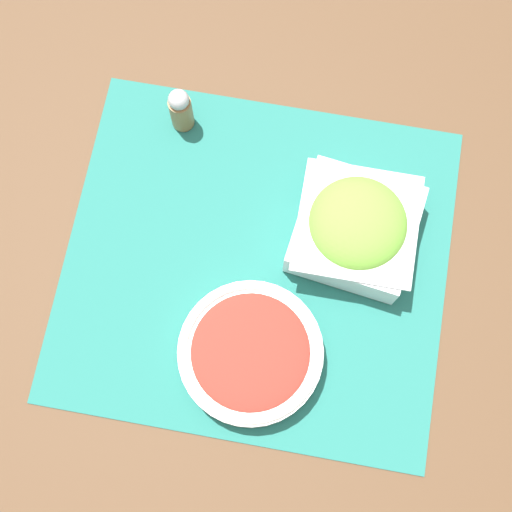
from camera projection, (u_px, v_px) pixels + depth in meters
The scene contains 5 objects.
ground_plane at pixel (256, 263), 0.98m from camera, with size 3.00×3.00×0.00m, color #513823.
placemat at pixel (256, 262), 0.98m from camera, with size 0.52×0.48×0.00m.
lettuce_bowl at pixel (356, 227), 0.94m from camera, with size 0.17×0.17×0.09m.
tomato_bowl at pixel (251, 353), 0.92m from camera, with size 0.19×0.19×0.05m.
pepper_shaker at pixel (181, 109), 0.99m from camera, with size 0.03×0.03×0.08m.
Camera 1 is at (0.04, -0.25, 0.95)m, focal length 50.00 mm.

